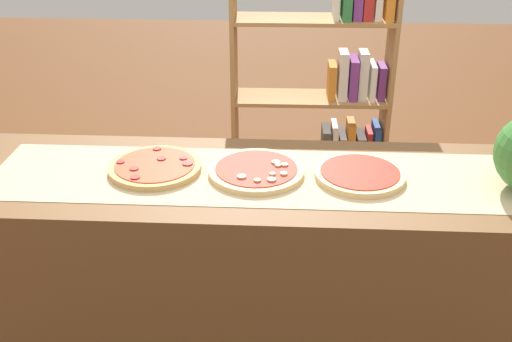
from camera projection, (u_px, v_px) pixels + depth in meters
The scene contains 6 objects.
counter at pixel (256, 289), 2.15m from camera, with size 2.02×0.59×0.91m, color brown.
parchment_paper at pixel (256, 176), 1.95m from camera, with size 1.71×0.40×0.00m, color tan.
pizza_pepperoni_0 at pixel (155, 167), 1.98m from camera, with size 0.30×0.30×0.03m.
pizza_mushroom_1 at pixel (256, 171), 1.95m from camera, with size 0.31×0.31×0.03m.
pizza_plain_2 at pixel (360, 174), 1.93m from camera, with size 0.29×0.29×0.02m.
bookshelf at pixel (332, 103), 2.97m from camera, with size 0.77×0.24×1.56m.
Camera 1 is at (0.09, -1.72, 1.82)m, focal length 42.39 mm.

